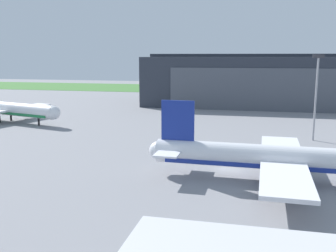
{
  "coord_description": "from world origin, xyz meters",
  "views": [
    {
      "loc": [
        3.86,
        -63.2,
        18.98
      ],
      "look_at": [
        -14.13,
        16.15,
        4.07
      ],
      "focal_mm": 40.96,
      "sensor_mm": 36.0,
      "label": 1
    }
  ],
  "objects_px": {
    "maintenance_hangar": "(276,81)",
    "airliner_near_right": "(288,159)",
    "airliner_far_right": "(8,109)",
    "apron_light_mast": "(316,91)"
  },
  "relations": [
    {
      "from": "airliner_far_right",
      "to": "apron_light_mast",
      "type": "xyz_separation_m",
      "value": [
        83.0,
        -6.43,
        7.51
      ]
    },
    {
      "from": "maintenance_hangar",
      "to": "airliner_near_right",
      "type": "bearing_deg",
      "value": -91.5
    },
    {
      "from": "airliner_near_right",
      "to": "airliner_far_right",
      "type": "xyz_separation_m",
      "value": [
        -74.91,
        38.68,
        0.12
      ]
    },
    {
      "from": "maintenance_hangar",
      "to": "airliner_near_right",
      "type": "distance_m",
      "value": 98.09
    },
    {
      "from": "maintenance_hangar",
      "to": "airliner_far_right",
      "type": "xyz_separation_m",
      "value": [
        -77.48,
        -59.21,
        -5.64
      ]
    },
    {
      "from": "apron_light_mast",
      "to": "maintenance_hangar",
      "type": "bearing_deg",
      "value": 94.81
    },
    {
      "from": "airliner_far_right",
      "to": "maintenance_hangar",
      "type": "bearing_deg",
      "value": 37.39
    },
    {
      "from": "maintenance_hangar",
      "to": "airliner_near_right",
      "type": "height_order",
      "value": "maintenance_hangar"
    },
    {
      "from": "airliner_far_right",
      "to": "apron_light_mast",
      "type": "height_order",
      "value": "apron_light_mast"
    },
    {
      "from": "airliner_near_right",
      "to": "apron_light_mast",
      "type": "xyz_separation_m",
      "value": [
        8.09,
        32.25,
        7.63
      ]
    }
  ]
}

